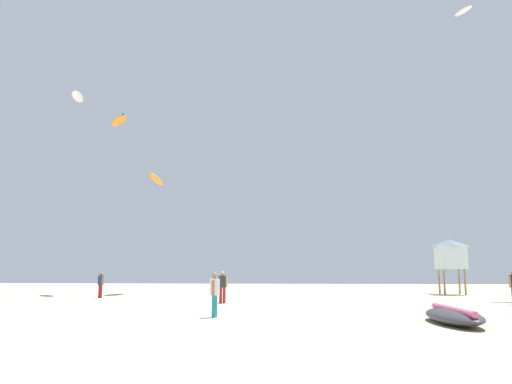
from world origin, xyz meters
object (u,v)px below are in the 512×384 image
(kite_grounded_near, at_px, (453,316))
(kite_aloft_0, at_px, (156,179))
(lifeguard_tower, at_px, (450,254))
(kite_aloft_3, at_px, (78,97))
(person_foreground, at_px, (215,291))
(person_left, at_px, (222,285))
(person_right, at_px, (101,283))
(kite_aloft_1, at_px, (463,11))
(kite_aloft_2, at_px, (119,121))

(kite_grounded_near, height_order, kite_aloft_0, kite_aloft_0)
(lifeguard_tower, bearing_deg, kite_aloft_3, 162.86)
(person_foreground, bearing_deg, person_left, -75.68)
(person_right, distance_m, kite_grounded_near, 23.91)
(kite_aloft_3, bearing_deg, person_right, -59.07)
(kite_aloft_0, xyz_separation_m, kite_aloft_1, (28.32, 9.97, 18.58))
(kite_aloft_3, bearing_deg, person_foreground, -56.59)
(person_foreground, distance_m, person_left, 8.75)
(kite_aloft_1, relative_size, kite_aloft_3, 0.63)
(kite_aloft_1, bearing_deg, lifeguard_tower, -118.16)
(person_right, xyz_separation_m, kite_aloft_1, (29.65, 17.25, 26.79))
(lifeguard_tower, xyz_separation_m, kite_aloft_3, (-35.58, 10.97, 17.54))
(lifeguard_tower, relative_size, kite_aloft_3, 1.07)
(person_right, xyz_separation_m, lifeguard_tower, (24.47, 7.57, 2.07))
(lifeguard_tower, height_order, kite_aloft_3, kite_aloft_3)
(kite_aloft_2, bearing_deg, kite_aloft_3, 128.02)
(person_foreground, relative_size, lifeguard_tower, 0.40)
(person_left, relative_size, kite_grounded_near, 0.36)
(person_right, xyz_separation_m, kite_grounded_near, (18.37, -15.28, -0.71))
(person_left, xyz_separation_m, kite_grounded_near, (9.44, -10.41, -0.74))
(person_left, bearing_deg, person_foreground, -171.62)
(person_foreground, relative_size, kite_aloft_0, 0.38)
(person_left, height_order, kite_aloft_2, kite_aloft_2)
(kite_aloft_1, xyz_separation_m, kite_aloft_2, (-31.41, -10.67, -13.73))
(kite_aloft_1, bearing_deg, kite_aloft_2, -161.24)
(person_left, bearing_deg, kite_aloft_0, 32.99)
(lifeguard_tower, bearing_deg, kite_aloft_2, -177.84)
(kite_aloft_2, bearing_deg, person_left, -46.98)
(person_right, xyz_separation_m, kite_aloft_0, (1.33, 7.28, 8.21))
(person_foreground, distance_m, kite_aloft_2, 26.75)
(kite_aloft_2, bearing_deg, kite_aloft_0, 12.73)
(person_right, bearing_deg, lifeguard_tower, 145.49)
(kite_aloft_1, distance_m, kite_aloft_3, 41.41)
(kite_aloft_1, height_order, kite_aloft_3, kite_aloft_1)
(person_foreground, xyz_separation_m, kite_aloft_1, (19.60, 30.80, 26.80))
(person_left, relative_size, person_right, 1.02)
(kite_aloft_0, bearing_deg, kite_aloft_2, -167.27)
(person_foreground, relative_size, kite_aloft_3, 0.43)
(person_foreground, relative_size, person_right, 0.99)
(person_right, bearing_deg, kite_aloft_2, -126.74)
(kite_aloft_0, distance_m, kite_aloft_3, 20.29)
(kite_aloft_0, bearing_deg, person_left, -57.99)
(lifeguard_tower, bearing_deg, person_right, -162.82)
(person_left, bearing_deg, lifeguard_tower, -50.34)
(kite_grounded_near, bearing_deg, kite_aloft_1, 70.87)
(person_left, distance_m, kite_aloft_3, 36.52)
(kite_aloft_2, bearing_deg, lifeguard_tower, 2.16)
(kite_aloft_0, relative_size, kite_aloft_1, 1.81)
(kite_aloft_1, bearing_deg, kite_aloft_3, 178.18)
(person_foreground, distance_m, person_right, 16.87)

